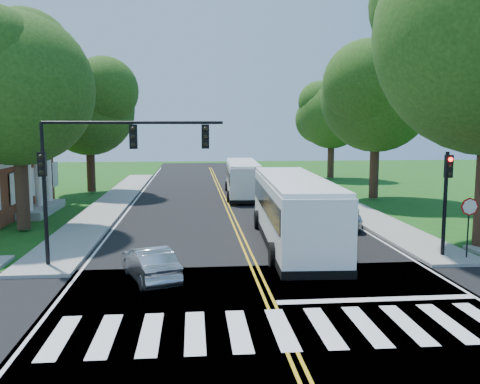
{
  "coord_description": "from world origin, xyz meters",
  "views": [
    {
      "loc": [
        -2.41,
        -13.81,
        5.56
      ],
      "look_at": [
        -0.1,
        10.86,
        2.4
      ],
      "focal_mm": 38.0,
      "sensor_mm": 36.0,
      "label": 1
    }
  ],
  "objects": [
    {
      "name": "stop_bar",
      "position": [
        3.5,
        1.6,
        0.02
      ],
      "size": [
        6.6,
        0.4,
        0.01
      ],
      "primitive_type": "cube",
      "color": "silver",
      "rests_on": "road"
    },
    {
      "name": "tree_west_near",
      "position": [
        -11.5,
        14.0,
        7.53
      ],
      "size": [
        8.0,
        8.0,
        11.4
      ],
      "color": "#311C13",
      "rests_on": "ground"
    },
    {
      "name": "tree_east_mid",
      "position": [
        11.5,
        24.0,
        7.86
      ],
      "size": [
        8.4,
        8.4,
        11.93
      ],
      "color": "#311C13",
      "rests_on": "ground"
    },
    {
      "name": "sidewalk_nw",
      "position": [
        -8.3,
        25.0,
        0.07
      ],
      "size": [
        2.6,
        40.0,
        0.15
      ],
      "primitive_type": "cube",
      "color": "gray",
      "rests_on": "ground"
    },
    {
      "name": "center_line",
      "position": [
        0.0,
        22.0,
        0.01
      ],
      "size": [
        0.36,
        70.0,
        0.01
      ],
      "primitive_type": "cube",
      "color": "gold",
      "rests_on": "road"
    },
    {
      "name": "sidewalk_ne",
      "position": [
        8.3,
        25.0,
        0.07
      ],
      "size": [
        2.6,
        40.0,
        0.15
      ],
      "primitive_type": "cube",
      "color": "gray",
      "rests_on": "ground"
    },
    {
      "name": "stop_sign",
      "position": [
        9.0,
        5.98,
        2.03
      ],
      "size": [
        0.76,
        0.08,
        2.53
      ],
      "color": "black",
      "rests_on": "ground"
    },
    {
      "name": "cross_road",
      "position": [
        0.0,
        0.0,
        0.01
      ],
      "size": [
        60.0,
        12.0,
        0.01
      ],
      "primitive_type": "cube",
      "color": "black",
      "rests_on": "ground"
    },
    {
      "name": "suv",
      "position": [
        5.87,
        13.73,
        0.65
      ],
      "size": [
        3.32,
        5.03,
        1.28
      ],
      "primitive_type": "imported",
      "rotation": [
        0.0,
        0.0,
        2.86
      ],
      "color": "#BABCC2",
      "rests_on": "road"
    },
    {
      "name": "edge_line_w",
      "position": [
        -6.8,
        22.0,
        0.01
      ],
      "size": [
        0.12,
        70.0,
        0.01
      ],
      "primitive_type": "cube",
      "color": "silver",
      "rests_on": "road"
    },
    {
      "name": "road",
      "position": [
        0.0,
        18.0,
        0.01
      ],
      "size": [
        14.0,
        96.0,
        0.01
      ],
      "primitive_type": "cube",
      "color": "black",
      "rests_on": "ground"
    },
    {
      "name": "tree_west_far",
      "position": [
        -11.0,
        30.0,
        7.0
      ],
      "size": [
        7.6,
        7.6,
        10.67
      ],
      "color": "#311C13",
      "rests_on": "ground"
    },
    {
      "name": "dark_sedan",
      "position": [
        5.1,
        15.63,
        0.66
      ],
      "size": [
        3.35,
        4.86,
        1.31
      ],
      "primitive_type": "imported",
      "rotation": [
        0.0,
        0.0,
        2.77
      ],
      "color": "black",
      "rests_on": "road"
    },
    {
      "name": "bus_follow",
      "position": [
        1.58,
        26.87,
        1.49
      ],
      "size": [
        3.0,
        10.96,
        2.81
      ],
      "rotation": [
        0.0,
        0.0,
        3.1
      ],
      "color": "white",
      "rests_on": "road"
    },
    {
      "name": "tree_east_far",
      "position": [
        12.5,
        40.0,
        6.86
      ],
      "size": [
        7.2,
        7.2,
        10.34
      ],
      "color": "#311C13",
      "rests_on": "ground"
    },
    {
      "name": "signal_ne",
      "position": [
        8.2,
        6.44,
        2.96
      ],
      "size": [
        0.3,
        0.46,
        4.4
      ],
      "color": "black",
      "rests_on": "ground"
    },
    {
      "name": "crosswalk",
      "position": [
        0.0,
        -0.5,
        0.02
      ],
      "size": [
        12.6,
        3.0,
        0.01
      ],
      "primitive_type": "cube",
      "color": "silver",
      "rests_on": "road"
    },
    {
      "name": "signal_nw",
      "position": [
        -5.86,
        6.43,
        4.38
      ],
      "size": [
        7.15,
        0.46,
        5.66
      ],
      "color": "black",
      "rests_on": "ground"
    },
    {
      "name": "bus_lead",
      "position": [
        2.3,
        9.49,
        1.72
      ],
      "size": [
        3.46,
        12.6,
        3.23
      ],
      "rotation": [
        0.0,
        0.0,
        3.1
      ],
      "color": "white",
      "rests_on": "road"
    },
    {
      "name": "hatchback",
      "position": [
        -4.01,
        4.45,
        0.63
      ],
      "size": [
        2.52,
        3.99,
        1.24
      ],
      "primitive_type": "imported",
      "rotation": [
        0.0,
        0.0,
        3.49
      ],
      "color": "#AAABB1",
      "rests_on": "road"
    },
    {
      "name": "ground",
      "position": [
        0.0,
        0.0,
        0.0
      ],
      "size": [
        140.0,
        140.0,
        0.0
      ],
      "primitive_type": "plane",
      "color": "#194F13",
      "rests_on": "ground"
    },
    {
      "name": "edge_line_e",
      "position": [
        6.8,
        22.0,
        0.01
      ],
      "size": [
        0.12,
        70.0,
        0.01
      ],
      "primitive_type": "cube",
      "color": "silver",
      "rests_on": "road"
    }
  ]
}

